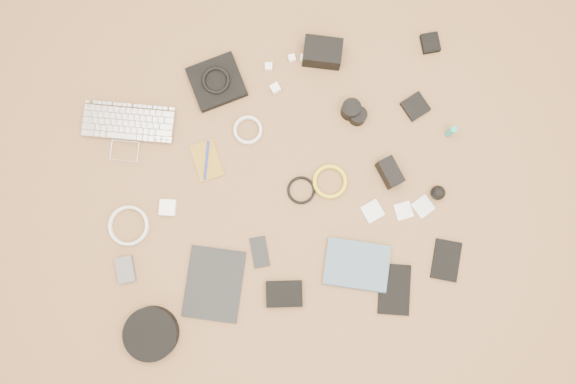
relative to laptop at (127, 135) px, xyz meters
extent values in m
cube|color=olive|center=(0.53, -0.36, -0.03)|extent=(4.00, 4.00, 0.04)
imported|color=#BBBBC0|center=(0.00, 0.00, 0.00)|extent=(0.41, 0.35, 0.03)
cube|color=black|center=(0.39, 0.12, 0.00)|extent=(0.22, 0.21, 0.03)
torus|color=black|center=(0.39, 0.12, 0.03)|extent=(0.12, 0.12, 0.01)
cube|color=white|center=(0.60, 0.13, 0.00)|extent=(0.04, 0.04, 0.03)
cube|color=white|center=(0.69, 0.14, 0.00)|extent=(0.03, 0.03, 0.02)
cube|color=white|center=(0.74, 0.13, 0.00)|extent=(0.04, 0.04, 0.03)
cube|color=white|center=(0.60, 0.04, 0.00)|extent=(0.04, 0.04, 0.03)
cube|color=black|center=(0.81, 0.13, 0.03)|extent=(0.18, 0.15, 0.09)
cube|color=black|center=(1.24, 0.07, 0.00)|extent=(0.07, 0.08, 0.03)
cube|color=olive|center=(0.28, -0.17, -0.01)|extent=(0.11, 0.16, 0.01)
cylinder|color=#1324A0|center=(0.28, -0.17, 0.00)|extent=(0.06, 0.15, 0.01)
torus|color=silver|center=(0.46, -0.09, -0.01)|extent=(0.14, 0.14, 0.01)
cylinder|color=black|center=(0.86, -0.12, 0.03)|extent=(0.07, 0.07, 0.08)
cylinder|color=black|center=(0.88, -0.15, 0.02)|extent=(0.08, 0.08, 0.06)
cube|color=black|center=(1.11, -0.16, 0.00)|extent=(0.11, 0.11, 0.02)
cube|color=white|center=(0.09, -0.31, 0.00)|extent=(0.08, 0.08, 0.03)
torus|color=silver|center=(-0.07, -0.34, -0.01)|extent=(0.20, 0.20, 0.01)
torus|color=black|center=(0.60, -0.37, -0.01)|extent=(0.13, 0.13, 0.01)
torus|color=gold|center=(0.72, -0.37, -0.01)|extent=(0.14, 0.14, 0.02)
cube|color=black|center=(0.94, -0.39, 0.03)|extent=(0.08, 0.12, 0.08)
cylinder|color=teal|center=(1.21, -0.30, 0.03)|extent=(0.03, 0.03, 0.09)
cube|color=#505155|center=(-0.12, -0.50, 0.00)|extent=(0.07, 0.10, 0.03)
cube|color=black|center=(0.19, -0.64, -0.01)|extent=(0.29, 0.33, 0.01)
cube|color=black|center=(0.39, -0.56, -0.01)|extent=(0.07, 0.12, 0.01)
cube|color=silver|center=(0.85, -0.52, -0.01)|extent=(0.09, 0.09, 0.01)
cube|color=silver|center=(0.96, -0.55, -0.01)|extent=(0.07, 0.07, 0.01)
cube|color=silver|center=(1.04, -0.55, -0.01)|extent=(0.09, 0.09, 0.01)
sphere|color=black|center=(1.10, -0.51, 0.01)|extent=(0.06, 0.06, 0.06)
cylinder|color=black|center=(-0.07, -0.76, 0.01)|extent=(0.20, 0.20, 0.06)
cube|color=black|center=(0.44, -0.74, 0.00)|extent=(0.15, 0.12, 0.03)
imported|color=#3E566A|center=(0.70, -0.78, 0.00)|extent=(0.29, 0.26, 0.02)
cube|color=black|center=(0.85, -0.82, -0.01)|extent=(0.17, 0.22, 0.01)
cube|color=black|center=(1.07, -0.77, -0.01)|extent=(0.15, 0.18, 0.01)
camera|label=1|loc=(0.49, -0.60, 2.13)|focal=35.00mm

